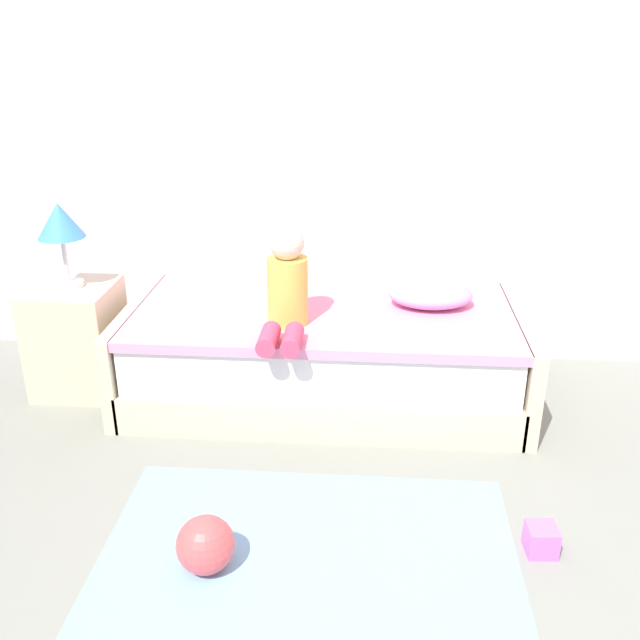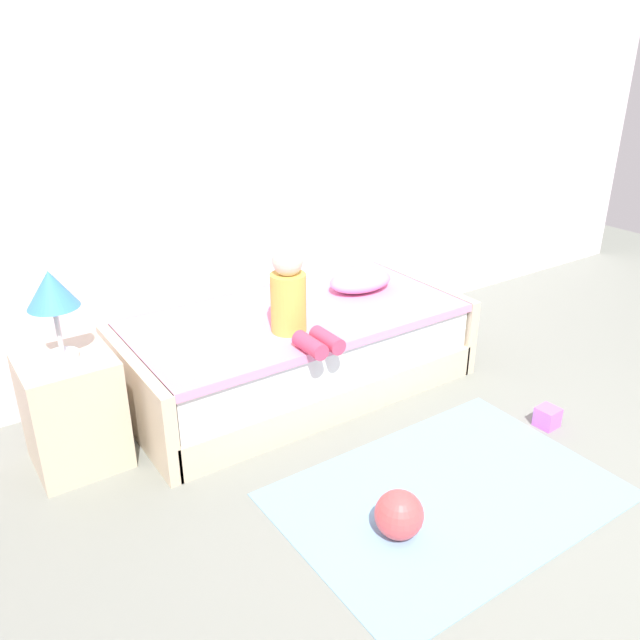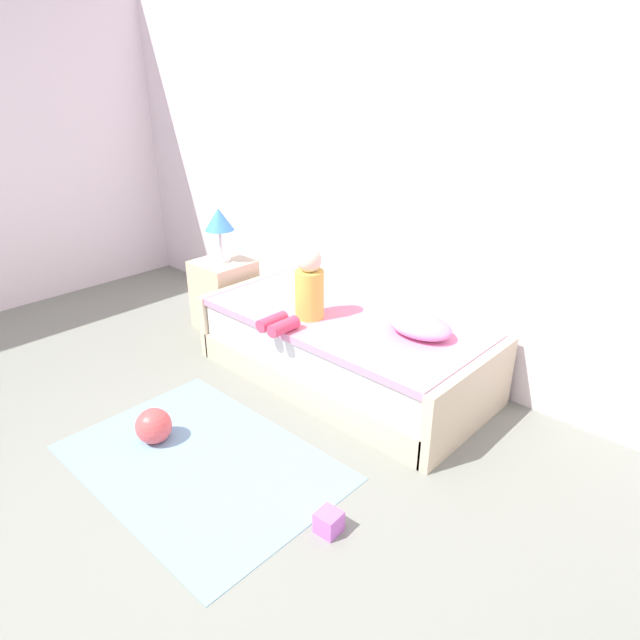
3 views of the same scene
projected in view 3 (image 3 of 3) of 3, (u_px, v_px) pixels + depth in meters
The scene contains 10 objects.
ground_plane at pixel (121, 570), 2.51m from camera, with size 9.20×9.20×0.00m, color gray.
wall_rear at pixel (451, 174), 3.64m from camera, with size 7.20×0.10×2.90m, color white.
bed at pixel (344, 348), 3.99m from camera, with size 2.11×1.00×0.50m.
nightstand at pixel (225, 294), 4.79m from camera, with size 0.44×0.44×0.60m, color beige.
table_lamp at pixel (219, 222), 4.53m from camera, with size 0.24×0.24×0.45m.
child_figure at pixel (304, 291), 3.75m from camera, with size 0.20×0.51×0.50m.
pillow at pixel (420, 326), 3.57m from camera, with size 0.44×0.30×0.13m, color #EA8CC6.
toy_ball at pixel (154, 426), 3.35m from camera, with size 0.22×0.22×0.22m, color #E54C4C.
area_rug at pixel (201, 462), 3.20m from camera, with size 1.60×1.10×0.01m, color #7AA8CC.
toy_block at pixel (329, 522), 2.71m from camera, with size 0.11×0.11×0.11m, color #CC66D8.
Camera 3 is at (1.90, -0.71, 2.08)m, focal length 31.01 mm.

